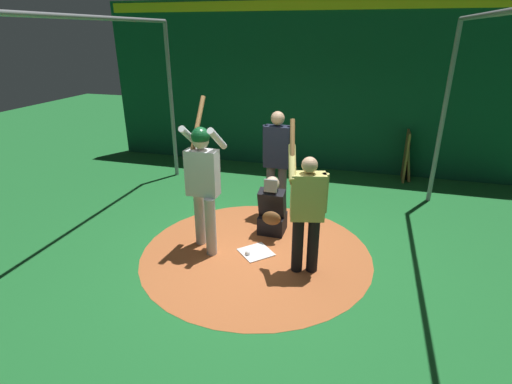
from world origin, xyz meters
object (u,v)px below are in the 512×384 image
(batter, at_px, (203,177))
(umpire, at_px, (277,158))
(bat_rack, at_px, (406,156))
(home_plate, at_px, (256,252))
(catcher, at_px, (272,211))
(visitor, at_px, (307,208))
(baseball_0, at_px, (248,253))

(batter, distance_m, umpire, 1.60)
(batter, relative_size, bat_rack, 2.04)
(home_plate, bearing_deg, bat_rack, 150.20)
(catcher, height_order, bat_rack, bat_rack)
(batter, xyz_separation_m, bat_rack, (-3.95, 2.97, -0.61))
(visitor, xyz_separation_m, baseball_0, (-0.13, -0.82, -0.87))
(home_plate, relative_size, baseball_0, 5.68)
(baseball_0, bearing_deg, bat_rack, 149.84)
(bat_rack, bearing_deg, umpire, -41.85)
(batter, distance_m, visitor, 1.50)
(umpire, bearing_deg, home_plate, 1.26)
(umpire, bearing_deg, visitor, 25.30)
(home_plate, relative_size, visitor, 0.21)
(umpire, relative_size, baseball_0, 24.18)
(home_plate, height_order, bat_rack, bat_rack)
(catcher, bearing_deg, bat_rack, 146.34)
(bat_rack, bearing_deg, catcher, -33.66)
(baseball_0, bearing_deg, catcher, 167.55)
(catcher, bearing_deg, visitor, 36.26)
(visitor, distance_m, bat_rack, 4.41)
(home_plate, height_order, baseball_0, baseball_0)
(home_plate, bearing_deg, catcher, 173.52)
(home_plate, bearing_deg, batter, -85.68)
(bat_rack, relative_size, baseball_0, 14.20)
(visitor, distance_m, baseball_0, 1.20)
(batter, relative_size, baseball_0, 28.97)
(umpire, relative_size, bat_rack, 1.70)
(home_plate, xyz_separation_m, bat_rack, (-3.89, 2.23, 0.48))
(umpire, height_order, visitor, visitor)
(bat_rack, xyz_separation_m, baseball_0, (4.00, -2.32, -0.45))
(batter, xyz_separation_m, visitor, (0.18, 1.47, -0.19))
(home_plate, xyz_separation_m, catcher, (-0.66, 0.07, 0.36))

